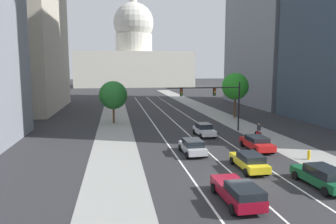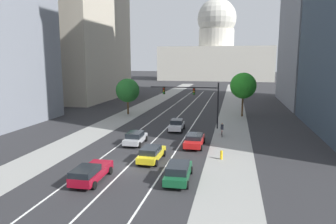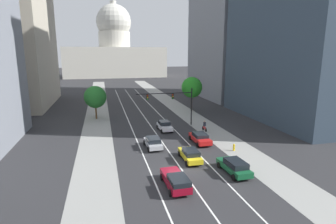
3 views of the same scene
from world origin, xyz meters
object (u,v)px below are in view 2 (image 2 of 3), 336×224
object	(u,v)px
fire_hydrant	(221,155)
street_tree_mid_left	(128,90)
car_crimson	(90,173)
cyclist	(222,130)
capitol_building	(216,52)
car_yellow	(151,153)
car_white	(177,125)
car_silver	(135,138)
car_red	(194,140)
traffic_signal_mast	(195,96)
car_green	(178,171)
street_tree_mid_right	(243,86)

from	to	relation	value
fire_hydrant	street_tree_mid_left	world-z (taller)	street_tree_mid_left
car_crimson	cyclist	xyz separation A→B (m)	(9.59, 17.45, 0.08)
cyclist	street_tree_mid_left	bearing A→B (deg)	48.64
street_tree_mid_left	fire_hydrant	bearing A→B (deg)	-52.22
capitol_building	car_yellow	size ratio (longest dim) A/B	11.31
car_white	fire_hydrant	size ratio (longest dim) A/B	4.59
car_crimson	capitol_building	bearing A→B (deg)	-1.90
car_silver	car_red	distance (m)	6.79
traffic_signal_mast	fire_hydrant	xyz separation A→B (m)	(4.36, -13.88, -4.14)
car_white	traffic_signal_mast	xyz separation A→B (m)	(2.19, 2.46, 3.81)
car_silver	car_crimson	world-z (taller)	car_silver
capitol_building	car_green	bearing A→B (deg)	-87.76
car_silver	street_tree_mid_right	xyz separation A→B (m)	(12.40, 21.02, 4.50)
capitol_building	street_tree_mid_left	bearing A→B (deg)	-95.21
car_silver	car_white	size ratio (longest dim) A/B	1.04
car_green	car_yellow	xyz separation A→B (m)	(-3.40, 4.38, -0.03)
car_green	fire_hydrant	distance (m)	7.02
cyclist	street_tree_mid_left	xyz separation A→B (m)	(-17.14, 13.03, 3.40)
traffic_signal_mast	cyclist	bearing A→B (deg)	-47.32
car_crimson	car_white	bearing A→B (deg)	-11.09
capitol_building	car_crimson	size ratio (longest dim) A/B	10.93
car_crimson	street_tree_mid_right	size ratio (longest dim) A/B	0.64
traffic_signal_mast	cyclist	size ratio (longest dim) A/B	5.68
traffic_signal_mast	car_white	bearing A→B (deg)	-131.64
car_white	street_tree_mid_left	distance (m)	15.99
car_green	street_tree_mid_left	world-z (taller)	street_tree_mid_left
capitol_building	car_silver	size ratio (longest dim) A/B	12.17
traffic_signal_mast	cyclist	xyz separation A→B (m)	(4.02, -4.36, -3.75)
car_silver	fire_hydrant	bearing A→B (deg)	-111.02
traffic_signal_mast	cyclist	world-z (taller)	traffic_signal_mast
car_crimson	cyclist	bearing A→B (deg)	-29.96
car_green	car_red	xyz separation A→B (m)	(-0.01, 10.25, -0.03)
car_white	fire_hydrant	world-z (taller)	car_white
car_white	traffic_signal_mast	distance (m)	5.04
capitol_building	cyclist	xyz separation A→B (m)	(7.90, -114.32, -12.65)
car_silver	car_white	bearing A→B (deg)	-24.68
capitol_building	car_silver	world-z (taller)	capitol_building
fire_hydrant	car_silver	bearing A→B (deg)	160.40
capitol_building	street_tree_mid_right	xyz separation A→B (m)	(10.71, -99.29, -8.23)
car_red	street_tree_mid_left	xyz separation A→B (m)	(-14.32, 18.57, 3.49)
car_crimson	car_white	distance (m)	19.63
car_white	car_red	world-z (taller)	car_white
car_green	car_yellow	size ratio (longest dim) A/B	1.03
car_silver	cyclist	xyz separation A→B (m)	(9.59, 5.99, 0.08)
car_crimson	fire_hydrant	size ratio (longest dim) A/B	5.29
capitol_building	car_yellow	bearing A→B (deg)	-89.23
car_green	street_tree_mid_right	size ratio (longest dim) A/B	0.64
car_crimson	street_tree_mid_left	xyz separation A→B (m)	(-7.55, 30.48, 3.48)
cyclist	street_tree_mid_right	size ratio (longest dim) A/B	0.23
fire_hydrant	cyclist	xyz separation A→B (m)	(-0.34, 9.52, 0.39)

